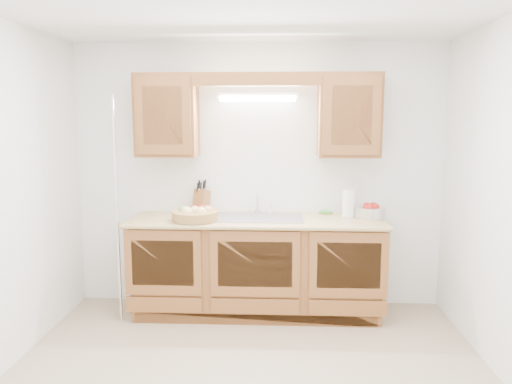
# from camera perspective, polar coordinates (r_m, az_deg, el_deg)

# --- Properties ---
(room) EXTENTS (3.52, 3.50, 2.50)m
(room) POSITION_cam_1_polar(r_m,az_deg,el_deg) (3.30, -0.88, -1.16)
(room) COLOR tan
(room) RESTS_ON ground
(base_cabinets) EXTENTS (2.20, 0.60, 0.86)m
(base_cabinets) POSITION_cam_1_polar(r_m,az_deg,el_deg) (4.66, 0.07, -8.55)
(base_cabinets) COLOR brown
(base_cabinets) RESTS_ON ground
(countertop) EXTENTS (2.30, 0.63, 0.04)m
(countertop) POSITION_cam_1_polar(r_m,az_deg,el_deg) (4.53, 0.06, -3.29)
(countertop) COLOR tan
(countertop) RESTS_ON base_cabinets
(upper_cabinet_left) EXTENTS (0.55, 0.33, 0.75)m
(upper_cabinet_left) POSITION_cam_1_polar(r_m,az_deg,el_deg) (4.70, -10.13, 8.60)
(upper_cabinet_left) COLOR brown
(upper_cabinet_left) RESTS_ON room
(upper_cabinet_right) EXTENTS (0.55, 0.33, 0.75)m
(upper_cabinet_right) POSITION_cam_1_polar(r_m,az_deg,el_deg) (4.63, 10.59, 8.59)
(upper_cabinet_right) COLOR brown
(upper_cabinet_right) RESTS_ON room
(valance) EXTENTS (2.20, 0.05, 0.12)m
(valance) POSITION_cam_1_polar(r_m,az_deg,el_deg) (4.46, 0.07, 12.79)
(valance) COLOR brown
(valance) RESTS_ON room
(fluorescent_fixture) EXTENTS (0.76, 0.08, 0.08)m
(fluorescent_fixture) POSITION_cam_1_polar(r_m,az_deg,el_deg) (4.68, 0.20, 10.83)
(fluorescent_fixture) COLOR white
(fluorescent_fixture) RESTS_ON room
(sink) EXTENTS (0.84, 0.46, 0.36)m
(sink) POSITION_cam_1_polar(r_m,az_deg,el_deg) (4.57, 0.08, -3.87)
(sink) COLOR #9E9EA3
(sink) RESTS_ON countertop
(wire_shelf_pole) EXTENTS (0.03, 0.03, 2.00)m
(wire_shelf_pole) POSITION_cam_1_polar(r_m,az_deg,el_deg) (4.49, -15.60, -2.17)
(wire_shelf_pole) COLOR silver
(wire_shelf_pole) RESTS_ON ground
(outlet_plate) EXTENTS (0.08, 0.01, 0.12)m
(outlet_plate) POSITION_cam_1_polar(r_m,az_deg,el_deg) (4.85, 11.53, 0.54)
(outlet_plate) COLOR white
(outlet_plate) RESTS_ON room
(fruit_basket) EXTENTS (0.53, 0.53, 0.13)m
(fruit_basket) POSITION_cam_1_polar(r_m,az_deg,el_deg) (4.46, -6.96, -2.53)
(fruit_basket) COLOR #A17A41
(fruit_basket) RESTS_ON countertop
(knife_block) EXTENTS (0.17, 0.21, 0.33)m
(knife_block) POSITION_cam_1_polar(r_m,az_deg,el_deg) (4.79, -6.27, -1.01)
(knife_block) COLOR brown
(knife_block) RESTS_ON countertop
(orange_canister) EXTENTS (0.09, 0.09, 0.24)m
(orange_canister) POSITION_cam_1_polar(r_m,az_deg,el_deg) (4.79, -6.27, -1.02)
(orange_canister) COLOR #CC5C0B
(orange_canister) RESTS_ON countertop
(soap_bottle) EXTENTS (0.11, 0.11, 0.20)m
(soap_bottle) POSITION_cam_1_polar(r_m,az_deg,el_deg) (4.82, -6.23, -1.22)
(soap_bottle) COLOR blue
(soap_bottle) RESTS_ON countertop
(sponge) EXTENTS (0.13, 0.10, 0.02)m
(sponge) POSITION_cam_1_polar(r_m,az_deg,el_deg) (4.80, 7.94, -2.37)
(sponge) COLOR #CC333F
(sponge) RESTS_ON countertop
(paper_towel) EXTENTS (0.14, 0.14, 0.30)m
(paper_towel) POSITION_cam_1_polar(r_m,az_deg,el_deg) (4.65, 10.56, -1.32)
(paper_towel) COLOR silver
(paper_towel) RESTS_ON countertop
(apple_bowl) EXTENTS (0.34, 0.34, 0.14)m
(apple_bowl) POSITION_cam_1_polar(r_m,az_deg,el_deg) (4.65, 12.92, -2.19)
(apple_bowl) COLOR silver
(apple_bowl) RESTS_ON countertop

